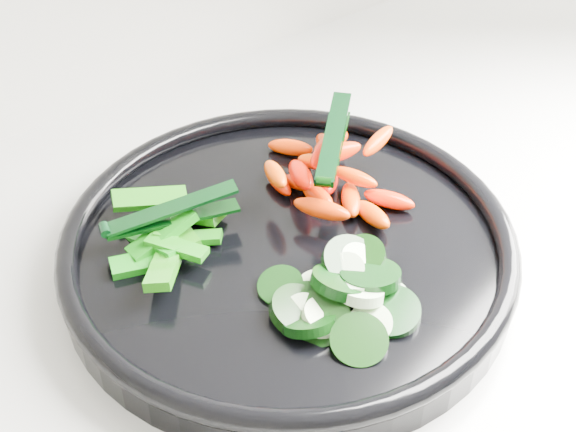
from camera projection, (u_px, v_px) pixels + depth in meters
counter at (498, 372)px, 1.17m from camera, size 2.02×0.62×0.93m
veggie_tray at (288, 248)px, 0.66m from camera, size 0.49×0.49×0.04m
cucumber_pile at (338, 299)px, 0.60m from camera, size 0.12×0.13×0.04m
carrot_pile at (328, 173)px, 0.70m from camera, size 0.14×0.17×0.05m
pepper_pile at (167, 234)px, 0.65m from camera, size 0.11×0.13×0.04m
tong_carrot at (333, 144)px, 0.68m from camera, size 0.09×0.09×0.02m
tong_pepper at (168, 215)px, 0.65m from camera, size 0.11×0.05×0.02m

